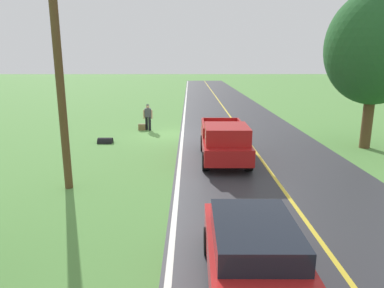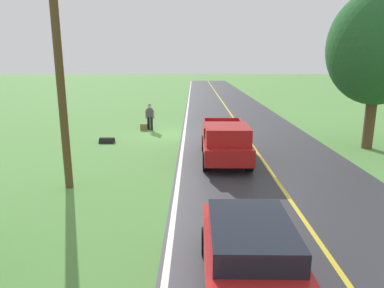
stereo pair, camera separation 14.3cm
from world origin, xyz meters
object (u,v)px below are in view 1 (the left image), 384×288
at_px(hitchhiker_walking, 148,115).
at_px(pickup_truck_passing, 225,141).
at_px(sedan_ahead_same_lane, 255,256).
at_px(utility_pole_roadside, 59,70).
at_px(tree_far_side_near, 376,48).
at_px(suitcase_carried, 142,127).

height_order(hitchhiker_walking, pickup_truck_passing, pickup_truck_passing).
bearing_deg(sedan_ahead_same_lane, utility_pole_roadside, -45.75).
bearing_deg(pickup_truck_passing, sedan_ahead_same_lane, 88.13).
xyz_separation_m(sedan_ahead_same_lane, utility_pole_roadside, (5.70, -5.85, 3.44)).
xyz_separation_m(tree_far_side_near, sedan_ahead_same_lane, (8.02, 11.77, -4.39)).
relative_size(suitcase_carried, sedan_ahead_same_lane, 0.10).
xyz_separation_m(suitcase_carried, pickup_truck_passing, (-4.78, 7.34, 0.75)).
height_order(suitcase_carried, pickup_truck_passing, pickup_truck_passing).
bearing_deg(tree_far_side_near, pickup_truck_passing, 17.91).
xyz_separation_m(suitcase_carried, utility_pole_roadside, (1.22, 10.77, 3.98)).
bearing_deg(hitchhiker_walking, utility_pole_roadside, 81.43).
relative_size(hitchhiker_walking, suitcase_carried, 3.80).
distance_m(hitchhiker_walking, sedan_ahead_same_lane, 17.21).
relative_size(hitchhiker_walking, tree_far_side_near, 0.22).
height_order(hitchhiker_walking, sedan_ahead_same_lane, hitchhiker_walking).
relative_size(pickup_truck_passing, tree_far_side_near, 0.68).
bearing_deg(utility_pole_roadside, tree_far_side_near, -156.65).
relative_size(pickup_truck_passing, sedan_ahead_same_lane, 1.23).
height_order(hitchhiker_walking, tree_far_side_near, tree_far_side_near).
bearing_deg(tree_far_side_near, suitcase_carried, -21.21).
distance_m(suitcase_carried, pickup_truck_passing, 8.79).
height_order(suitcase_carried, tree_far_side_near, tree_far_side_near).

